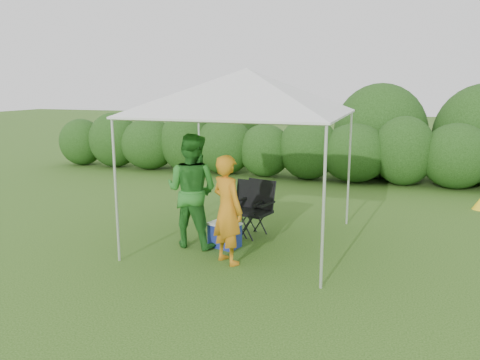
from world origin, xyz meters
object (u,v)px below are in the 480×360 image
(cooler, at_px, (225,235))
(chair_right, at_px, (256,205))
(canopy, at_px, (247,92))
(man, at_px, (227,210))
(woman, at_px, (192,190))
(chair_left, at_px, (247,204))

(cooler, bearing_deg, chair_right, 84.18)
(canopy, bearing_deg, cooler, -118.60)
(canopy, distance_m, chair_right, 1.95)
(canopy, distance_m, man, 1.96)
(canopy, relative_size, chair_right, 3.22)
(chair_right, relative_size, woman, 0.53)
(canopy, height_order, cooler, canopy)
(chair_right, bearing_deg, canopy, -87.98)
(woman, distance_m, cooler, 0.89)
(man, bearing_deg, woman, -1.65)
(chair_right, distance_m, woman, 1.23)
(chair_left, bearing_deg, canopy, -68.11)
(woman, xyz_separation_m, cooler, (0.52, 0.09, -0.71))
(canopy, relative_size, man, 1.93)
(chair_right, height_order, man, man)
(chair_right, bearing_deg, chair_left, 179.95)
(chair_left, bearing_deg, man, -77.66)
(canopy, height_order, chair_left, canopy)
(chair_left, distance_m, woman, 1.16)
(woman, height_order, cooler, woman)
(chair_right, relative_size, cooler, 1.73)
(canopy, height_order, woman, canopy)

